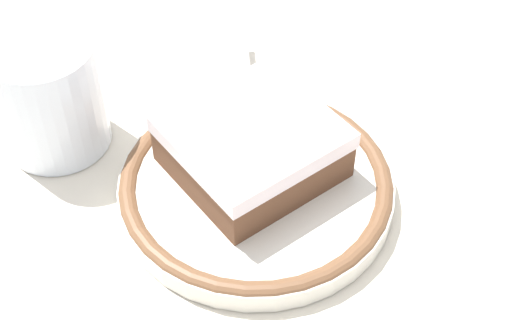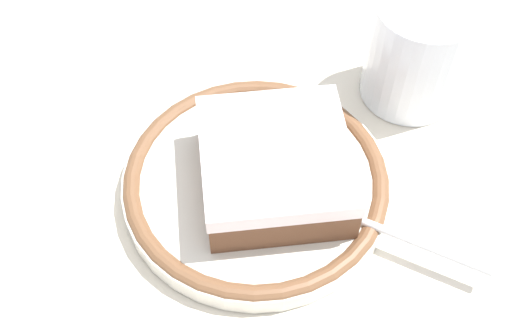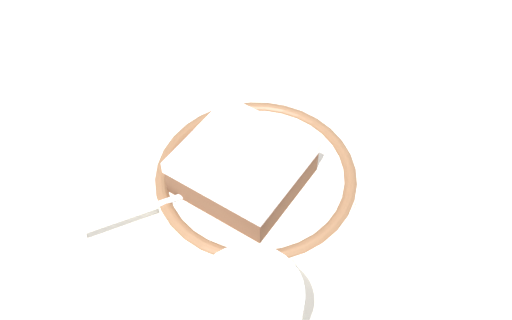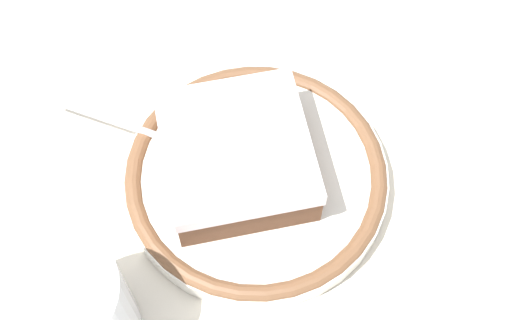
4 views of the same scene
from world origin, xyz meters
name	(u,v)px [view 3 (image 3 of 4)]	position (x,y,z in m)	size (l,w,h in m)	color
ground_plane	(250,177)	(0.00, 0.00, 0.00)	(2.40, 2.40, 0.00)	#B7B2A8
placemat	(250,176)	(0.00, 0.00, 0.00)	(0.52, 0.40, 0.00)	beige
plate	(256,178)	(0.01, -0.01, 0.01)	(0.18, 0.18, 0.02)	silver
cake_slice	(248,168)	(0.00, -0.02, 0.04)	(0.12, 0.12, 0.04)	brown
spoon	(187,193)	(-0.04, -0.05, 0.02)	(0.11, 0.10, 0.01)	silver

